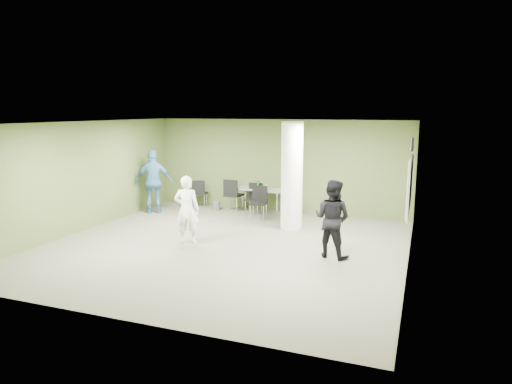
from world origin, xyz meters
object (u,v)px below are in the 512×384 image
at_px(folding_table, 261,190).
at_px(man_blue, 154,182).
at_px(man_black, 332,219).
at_px(chair_back_left, 199,191).
at_px(woman_white, 187,210).

relative_size(folding_table, man_blue, 0.86).
bearing_deg(man_black, chair_back_left, -19.76).
bearing_deg(woman_white, man_blue, -61.05).
height_order(woman_white, man_blue, man_blue).
bearing_deg(folding_table, chair_back_left, -171.74).
distance_m(chair_back_left, man_black, 6.09).
height_order(chair_back_left, man_black, man_black).
height_order(folding_table, man_black, man_black).
bearing_deg(folding_table, man_black, -41.61).
bearing_deg(chair_back_left, woman_white, 97.64).
distance_m(woman_white, man_black, 3.37).
distance_m(folding_table, woman_white, 3.69).
distance_m(folding_table, chair_back_left, 2.10).
xyz_separation_m(chair_back_left, woman_white, (1.59, -3.69, 0.28)).
xyz_separation_m(folding_table, man_black, (2.86, -3.49, 0.15)).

